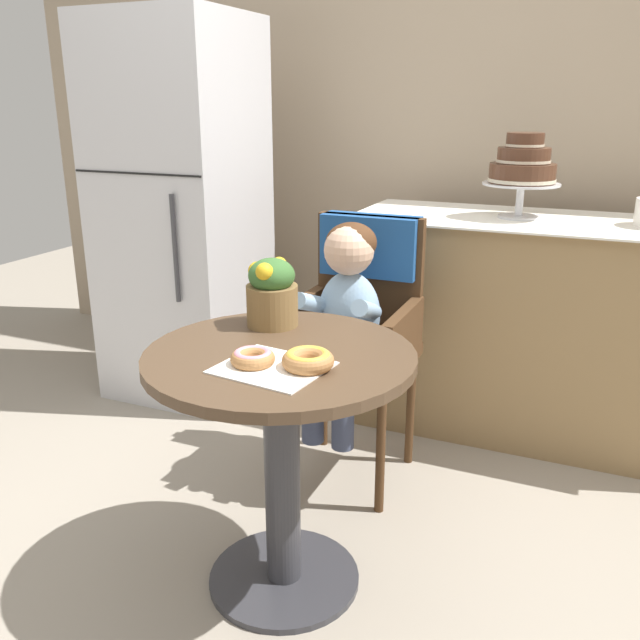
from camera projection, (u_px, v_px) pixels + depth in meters
ground_plane at (284, 580)px, 1.98m from camera, size 8.00×8.00×0.00m
back_wall at (452, 99)px, 3.17m from camera, size 4.80×0.10×2.70m
cafe_table at (281, 425)px, 1.82m from camera, size 0.72×0.72×0.72m
wicker_chair at (361, 306)px, 2.43m from camera, size 0.42×0.45×0.95m
seated_child at (345, 307)px, 2.28m from camera, size 0.27×0.32×0.73m
paper_napkin at (272, 368)px, 1.65m from camera, size 0.28×0.25×0.00m
donut_front at (253, 357)px, 1.66m from camera, size 0.11×0.11×0.04m
donut_mid at (308, 360)px, 1.64m from camera, size 0.13×0.13×0.05m
flower_vase at (272, 291)px, 1.94m from camera, size 0.15×0.15×0.20m
display_counter at (541, 328)px, 2.77m from camera, size 1.56×0.62×0.90m
tiered_cake_stand at (523, 167)px, 2.61m from camera, size 0.30×0.30×0.33m
refrigerator at (182, 214)px, 3.07m from camera, size 0.64×0.63×1.70m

